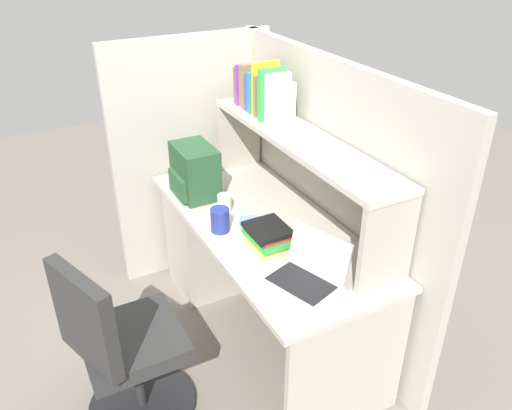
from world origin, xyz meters
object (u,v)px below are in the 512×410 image
Objects in this scene: paper_cup at (224,203)px; office_chair at (124,356)px; computer_mouse at (249,221)px; snack_canister at (220,220)px; laptop at (309,272)px; backpack at (194,172)px.

office_chair is (0.46, -0.73, -0.38)m from paper_cup.
snack_canister is at bearing -65.49° from computer_mouse.
office_chair is at bearing -57.72° from paper_cup.
snack_canister is at bearing -85.33° from office_chair.
computer_mouse is at bearing -179.19° from laptop.
backpack is 0.47m from computer_mouse.
computer_mouse is 0.11× the size of office_chair.
backpack is at bearing -137.29° from computer_mouse.
computer_mouse is 0.17m from snack_canister.
laptop is at bearing 27.60° from computer_mouse.
backpack reaches higher than office_chair.
office_chair is at bearing -109.80° from laptop.
laptop is 3.94× the size of paper_cup.
backpack is 1.08m from office_chair.
paper_cup is 0.94m from office_chair.
laptop is at bearing 16.57° from snack_canister.
laptop is 1.01m from backpack.
paper_cup is 0.21m from snack_canister.
snack_canister is (0.18, -0.11, 0.02)m from paper_cup.
laptop is 0.59m from snack_canister.
office_chair is at bearing -65.62° from snack_canister.
snack_canister reaches higher than paper_cup.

